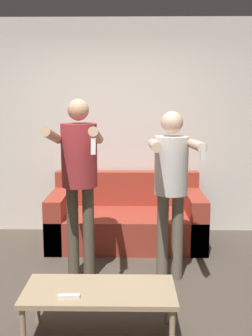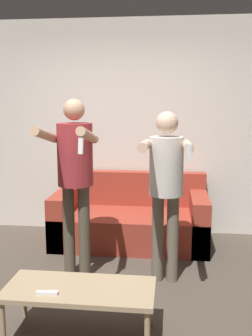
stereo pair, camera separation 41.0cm
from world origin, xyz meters
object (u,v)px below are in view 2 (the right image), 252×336
object	(u,v)px
person_standing_right	(166,178)
person_standing_left	(75,167)
coffee_table	(80,292)
couch	(131,220)
remote_on_table	(47,293)

from	to	relation	value
person_standing_right	person_standing_left	bearing A→B (deg)	179.48
coffee_table	couch	bearing A→B (deg)	85.10
person_standing_left	coffee_table	bearing A→B (deg)	-74.90
couch	person_standing_left	size ratio (longest dim) A/B	1.05
couch	coffee_table	bearing A→B (deg)	-94.90
couch	remote_on_table	world-z (taller)	couch
person_standing_left	remote_on_table	size ratio (longest dim) A/B	11.22
person_standing_left	remote_on_table	bearing A→B (deg)	-86.90
couch	remote_on_table	distance (m)	2.12
couch	person_standing_left	bearing A→B (deg)	-112.93
person_standing_left	couch	bearing A→B (deg)	67.07
remote_on_table	couch	bearing A→B (deg)	80.06
coffee_table	remote_on_table	bearing A→B (deg)	-146.40
person_standing_left	coffee_table	xyz separation A→B (m)	(0.26, -0.95, -0.75)
couch	coffee_table	xyz separation A→B (m)	(-0.17, -1.96, 0.07)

